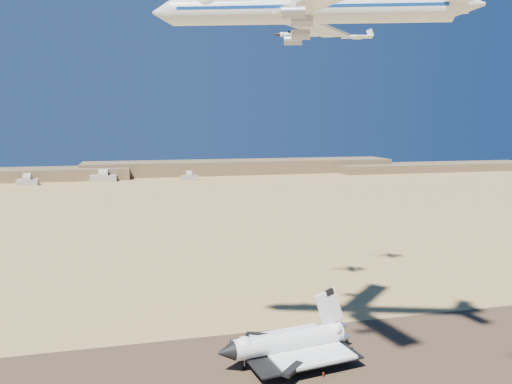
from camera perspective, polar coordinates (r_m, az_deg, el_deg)
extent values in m
plane|color=tan|center=(146.34, -2.37, -19.92)|extent=(1200.00, 1200.00, 0.00)
cube|color=#4D3826|center=(146.33, -2.37, -19.91)|extent=(600.00, 50.00, 0.06)
cube|color=brown|center=(685.20, -1.60, 2.90)|extent=(420.00, 60.00, 18.00)
cube|color=brown|center=(768.59, 19.79, 2.71)|extent=(300.00, 60.00, 11.00)
cube|color=#A5A092|center=(611.26, -24.62, 1.04)|extent=(22.00, 14.00, 6.50)
cube|color=#A5A092|center=(616.28, -17.04, 1.51)|extent=(30.00, 15.00, 7.50)
cube|color=#A5A092|center=(609.02, -7.65, 1.62)|extent=(19.00, 12.50, 5.50)
cylinder|color=white|center=(149.77, 3.68, -16.61)|extent=(33.57, 10.67, 5.79)
cone|color=black|center=(143.20, -3.44, -17.81)|extent=(5.42, 6.13, 5.50)
sphere|color=white|center=(144.50, -1.33, -17.18)|extent=(5.38, 5.38, 5.38)
cube|color=white|center=(152.48, 5.13, -17.14)|extent=(26.20, 27.93, 0.93)
cube|color=black|center=(151.81, 4.40, -17.45)|extent=(34.37, 29.17, 0.52)
cube|color=white|center=(152.66, 8.35, -12.91)|extent=(9.58, 2.15, 11.91)
cylinder|color=gray|center=(146.86, -1.33, -19.08)|extent=(0.37, 0.37, 3.31)
cylinder|color=black|center=(147.35, -1.32, -19.46)|extent=(1.19, 0.63, 1.14)
cylinder|color=gray|center=(150.23, 6.82, -18.49)|extent=(0.37, 0.37, 3.31)
cylinder|color=black|center=(150.72, 6.81, -18.86)|extent=(1.19, 0.63, 1.14)
cylinder|color=gray|center=(158.41, 4.90, -17.01)|extent=(0.37, 0.37, 3.31)
cylinder|color=black|center=(158.87, 4.90, -17.36)|extent=(1.19, 0.63, 1.14)
cylinder|color=silver|center=(129.60, 6.16, 19.94)|extent=(66.39, 27.03, 6.38)
cone|color=silver|center=(133.52, -10.62, 19.49)|extent=(6.71, 7.60, 6.38)
sphere|color=silver|center=(131.71, -5.48, 20.77)|extent=(6.57, 6.57, 6.57)
cube|color=silver|center=(145.06, 6.75, 18.14)|extent=(27.73, 27.20, 0.70)
cube|color=silver|center=(141.79, 21.56, 18.81)|extent=(11.81, 11.40, 0.50)
cylinder|color=gray|center=(119.93, 5.28, 18.90)|extent=(5.54, 4.00, 2.59)
cylinder|color=gray|center=(111.13, 4.29, 19.80)|extent=(5.54, 4.00, 2.59)
cylinder|color=gray|center=(137.57, 5.13, 17.47)|extent=(5.54, 4.00, 2.59)
cylinder|color=gray|center=(146.40, 4.25, 16.89)|extent=(5.54, 4.00, 2.59)
imported|color=#BF300B|center=(148.93, 7.40, -19.09)|extent=(0.57, 0.68, 1.59)
imported|color=#BF300B|center=(149.02, 6.65, -19.07)|extent=(0.70, 0.87, 1.57)
imported|color=#BF300B|center=(144.66, 7.71, -19.94)|extent=(1.08, 0.88, 1.65)
cylinder|color=silver|center=(179.34, 4.91, 17.50)|extent=(12.92, 4.51, 1.51)
cone|color=black|center=(178.83, 2.32, 17.54)|extent=(3.05, 2.02, 1.40)
sphere|color=black|center=(179.18, 3.83, 17.69)|extent=(1.51, 1.51, 1.51)
cube|color=silver|center=(179.40, 5.27, 17.42)|extent=(5.70, 9.27, 0.27)
cube|color=silver|center=(179.88, 6.71, 17.44)|extent=(3.57, 5.80, 0.22)
cube|color=silver|center=(180.17, 6.78, 17.91)|extent=(3.23, 1.03, 3.65)
cylinder|color=silver|center=(205.21, 11.40, 17.00)|extent=(12.02, 4.32, 1.41)
cone|color=black|center=(204.00, 9.32, 17.11)|extent=(2.85, 1.91, 1.30)
sphere|color=black|center=(204.76, 10.54, 17.19)|extent=(1.41, 1.41, 1.41)
cube|color=silver|center=(205.36, 11.69, 16.93)|extent=(5.38, 8.65, 0.25)
cube|color=silver|center=(206.19, 12.83, 16.92)|extent=(3.37, 5.41, 0.20)
cube|color=silver|center=(206.46, 12.90, 17.30)|extent=(3.00, 0.99, 3.40)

